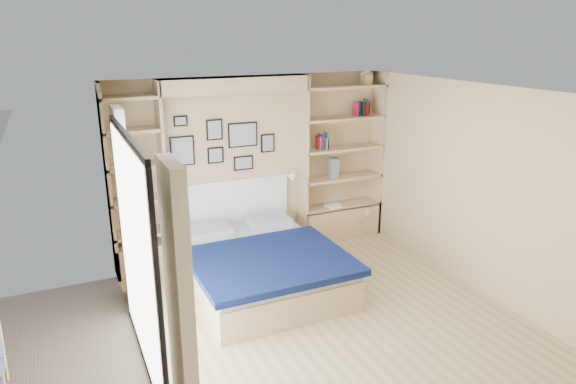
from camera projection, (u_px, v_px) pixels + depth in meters
name	position (u px, v px, depth m)	size (l,w,h in m)	color
ground	(327.00, 319.00, 5.70)	(4.50, 4.50, 0.00)	tan
room_shell	(245.00, 194.00, 6.55)	(4.50, 4.50, 4.50)	tan
bed	(259.00, 265.00, 6.38)	(1.80, 2.31, 1.07)	tan
photo_gallery	(222.00, 143.00, 6.97)	(1.48, 0.02, 0.82)	black
reading_lamps	(239.00, 182.00, 6.99)	(1.92, 0.12, 0.15)	silver
shelf_decor	(324.00, 131.00, 7.41)	(3.57, 0.23, 2.03)	#A51E1E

